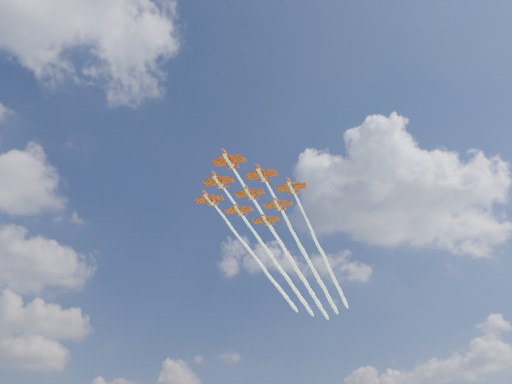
% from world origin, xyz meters
% --- Properties ---
extents(jet_lead, '(105.17, 88.24, 2.51)m').
position_xyz_m(jet_lead, '(42.81, 32.73, 77.12)').
color(jet_lead, red).
extents(jet_row2_port, '(105.17, 88.24, 2.51)m').
position_xyz_m(jet_row2_port, '(53.89, 33.78, 77.12)').
color(jet_row2_port, red).
extents(jet_row2_starb, '(105.17, 88.24, 2.51)m').
position_xyz_m(jet_row2_starb, '(45.81, 43.45, 77.12)').
color(jet_row2_starb, red).
extents(jet_row3_port, '(105.17, 88.24, 2.51)m').
position_xyz_m(jet_row3_port, '(64.98, 34.83, 77.12)').
color(jet_row3_port, red).
extents(jet_row3_centre, '(105.17, 88.24, 2.51)m').
position_xyz_m(jet_row3_centre, '(56.89, 44.50, 77.12)').
color(jet_row3_centre, red).
extents(jet_row3_starb, '(105.17, 88.24, 2.51)m').
position_xyz_m(jet_row3_starb, '(48.81, 54.17, 77.12)').
color(jet_row3_starb, red).
extents(jet_row4_port, '(105.17, 88.24, 2.51)m').
position_xyz_m(jet_row4_port, '(67.97, 45.55, 77.12)').
color(jet_row4_port, red).
extents(jet_row4_starb, '(105.17, 88.24, 2.51)m').
position_xyz_m(jet_row4_starb, '(59.89, 55.22, 77.12)').
color(jet_row4_starb, red).
extents(jet_tail, '(105.17, 88.24, 2.51)m').
position_xyz_m(jet_tail, '(70.97, 56.27, 77.12)').
color(jet_tail, red).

